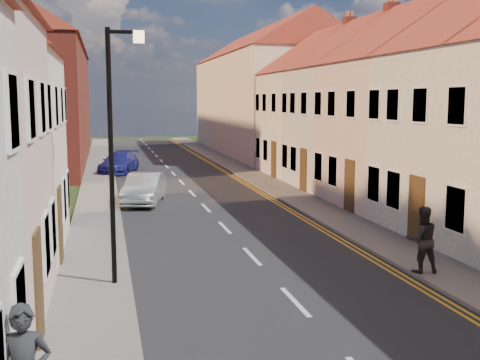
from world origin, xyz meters
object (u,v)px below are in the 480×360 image
object	(u,v)px
lamppost	(114,140)
pedestrian_right	(422,239)
car_far	(119,163)
car_mid	(144,189)

from	to	relation	value
lamppost	pedestrian_right	bearing A→B (deg)	-6.19
pedestrian_right	car_far	bearing A→B (deg)	-65.91
car_far	pedestrian_right	distance (m)	25.10
lamppost	car_far	distance (m)	23.49
car_far	pedestrian_right	size ratio (longest dim) A/B	2.56
pedestrian_right	car_mid	bearing A→B (deg)	-55.74
car_mid	pedestrian_right	world-z (taller)	pedestrian_right
car_far	car_mid	bearing A→B (deg)	-70.06
car_mid	pedestrian_right	xyz separation A→B (m)	(6.16, -12.51, 0.31)
lamppost	car_far	xyz separation A→B (m)	(0.61, 23.30, -2.91)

